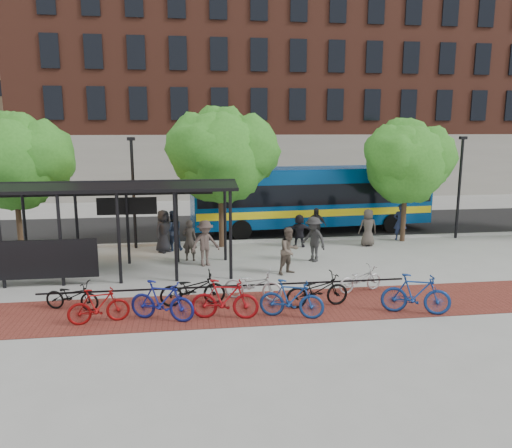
{
  "coord_description": "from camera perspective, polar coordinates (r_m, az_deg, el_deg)",
  "views": [
    {
      "loc": [
        -4.49,
        -19.7,
        5.55
      ],
      "look_at": [
        -1.74,
        0.5,
        1.6
      ],
      "focal_mm": 35.0,
      "sensor_mm": 36.0,
      "label": 1
    }
  ],
  "objects": [
    {
      "name": "curb",
      "position": [
        24.74,
        2.89,
        -1.87
      ],
      "size": [
        160.0,
        0.25,
        0.12
      ],
      "primitive_type": "cube",
      "color": "#B7B7B2",
      "rests_on": "ground"
    },
    {
      "name": "pedestrian_1",
      "position": [
        21.21,
        -7.58,
        -1.86
      ],
      "size": [
        0.73,
        0.58,
        1.76
      ],
      "primitive_type": "imported",
      "rotation": [
        0.0,
        0.0,
        2.86
      ],
      "color": "#36312B",
      "rests_on": "ground"
    },
    {
      "name": "pedestrian_7",
      "position": [
        25.95,
        16.15,
        0.22
      ],
      "size": [
        0.73,
        0.55,
        1.81
      ],
      "primitive_type": "imported",
      "rotation": [
        0.0,
        0.0,
        2.95
      ],
      "color": "#202A4C",
      "rests_on": "ground"
    },
    {
      "name": "pedestrian_9",
      "position": [
        21.02,
        6.59,
        -1.75
      ],
      "size": [
        1.29,
        1.41,
        1.9
      ],
      "primitive_type": "imported",
      "rotation": [
        0.0,
        0.0,
        5.33
      ],
      "color": "#2B2B2B",
      "rests_on": "ground"
    },
    {
      "name": "bike_7",
      "position": [
        14.91,
        4.1,
        -8.53
      ],
      "size": [
        2.01,
        1.16,
        1.16
      ],
      "primitive_type": "imported",
      "rotation": [
        0.0,
        0.0,
        1.23
      ],
      "color": "navy",
      "rests_on": "ground"
    },
    {
      "name": "bus",
      "position": [
        26.99,
        6.33,
        3.3
      ],
      "size": [
        12.95,
        3.75,
        3.45
      ],
      "rotation": [
        0.0,
        0.0,
        0.07
      ],
      "color": "navy",
      "rests_on": "ground"
    },
    {
      "name": "pedestrian_2",
      "position": [
        23.06,
        -9.52,
        -0.74
      ],
      "size": [
        1.04,
        0.9,
        1.86
      ],
      "primitive_type": "imported",
      "rotation": [
        0.0,
        0.0,
        3.38
      ],
      "color": "#202F4C",
      "rests_on": "ground"
    },
    {
      "name": "bike_0",
      "position": [
        16.53,
        -20.28,
        -7.69
      ],
      "size": [
        1.84,
        1.08,
        0.91
      ],
      "primitive_type": "imported",
      "rotation": [
        0.0,
        0.0,
        1.28
      ],
      "color": "black",
      "rests_on": "ground"
    },
    {
      "name": "bike_11",
      "position": [
        15.92,
        17.81,
        -7.63
      ],
      "size": [
        2.13,
        1.23,
        1.24
      ],
      "primitive_type": "imported",
      "rotation": [
        0.0,
        0.0,
        1.23
      ],
      "color": "navy",
      "rests_on": "ground"
    },
    {
      "name": "ground",
      "position": [
        20.96,
        4.91,
        -4.43
      ],
      "size": [
        160.0,
        160.0,
        0.0
      ],
      "primitive_type": "plane",
      "color": "#9E9E99",
      "rests_on": "ground"
    },
    {
      "name": "pedestrian_8",
      "position": [
        19.16,
        3.83,
        -3.07
      ],
      "size": [
        1.11,
        1.04,
        1.82
      ],
      "primitive_type": "imported",
      "rotation": [
        0.0,
        0.0,
        0.53
      ],
      "color": "brown",
      "rests_on": "ground"
    },
    {
      "name": "lamp_post_left",
      "position": [
        23.61,
        -13.84,
        3.83
      ],
      "size": [
        0.35,
        0.2,
        5.12
      ],
      "color": "black",
      "rests_on": "ground"
    },
    {
      "name": "bus_shelter",
      "position": [
        19.73,
        -18.36,
        2.98
      ],
      "size": [
        10.6,
        3.07,
        3.6
      ],
      "color": "black",
      "rests_on": "ground"
    },
    {
      "name": "bike_5",
      "position": [
        14.81,
        -3.57,
        -8.58
      ],
      "size": [
        2.07,
        0.91,
        1.2
      ],
      "primitive_type": "imported",
      "rotation": [
        0.0,
        0.0,
        1.39
      ],
      "color": "maroon",
      "rests_on": "ground"
    },
    {
      "name": "building_brick",
      "position": [
        48.15,
        10.19,
        16.11
      ],
      "size": [
        55.0,
        14.0,
        20.0
      ],
      "primitive_type": "cube",
      "color": "brown",
      "rests_on": "ground"
    },
    {
      "name": "pedestrian_5",
      "position": [
        23.55,
        4.96,
        -0.76
      ],
      "size": [
        1.5,
        0.65,
        1.56
      ],
      "primitive_type": "imported",
      "rotation": [
        0.0,
        0.0,
        3.01
      ],
      "color": "black",
      "rests_on": "ground"
    },
    {
      "name": "bike_3",
      "position": [
        14.92,
        -10.69,
        -8.62
      ],
      "size": [
        2.06,
        1.28,
        1.2
      ],
      "primitive_type": "imported",
      "rotation": [
        0.0,
        0.0,
        1.18
      ],
      "color": "navy",
      "rests_on": "ground"
    },
    {
      "name": "pedestrian_0",
      "position": [
        22.83,
        -10.53,
        -0.8
      ],
      "size": [
        1.1,
        1.11,
        1.93
      ],
      "primitive_type": "imported",
      "rotation": [
        0.0,
        0.0,
        0.82
      ],
      "color": "black",
      "rests_on": "ground"
    },
    {
      "name": "tree_a",
      "position": [
        24.25,
        -25.75,
        6.79
      ],
      "size": [
        4.9,
        4.0,
        6.18
      ],
      "color": "#382619",
      "rests_on": "ground"
    },
    {
      "name": "bike_1",
      "position": [
        15.18,
        -17.55,
        -8.91
      ],
      "size": [
        1.8,
        0.81,
        1.04
      ],
      "primitive_type": "imported",
      "rotation": [
        0.0,
        0.0,
        1.76
      ],
      "color": "maroon",
      "rests_on": "ground"
    },
    {
      "name": "tree_b",
      "position": [
        23.13,
        -3.86,
        8.24
      ],
      "size": [
        5.15,
        4.2,
        6.47
      ],
      "color": "#382619",
      "rests_on": "ground"
    },
    {
      "name": "bike_8",
      "position": [
        15.88,
        6.98,
        -7.51
      ],
      "size": [
        2.13,
        0.97,
        1.08
      ],
      "primitive_type": "imported",
      "rotation": [
        0.0,
        0.0,
        1.7
      ],
      "color": "black",
      "rests_on": "ground"
    },
    {
      "name": "bike_rack_rail",
      "position": [
        16.61,
        -3.24,
        -8.58
      ],
      "size": [
        12.0,
        0.05,
        0.95
      ],
      "primitive_type": "cube",
      "color": "black",
      "rests_on": "ground"
    },
    {
      "name": "pedestrian_6",
      "position": [
        24.24,
        12.67,
        -0.4
      ],
      "size": [
        0.87,
        0.58,
        1.77
      ],
      "primitive_type": "imported",
      "rotation": [
        0.0,
        0.0,
        3.13
      ],
      "color": "#474039",
      "rests_on": "ground"
    },
    {
      "name": "brick_strip",
      "position": [
        15.91,
        1.76,
        -9.45
      ],
      "size": [
        24.0,
        3.0,
        0.01
      ],
      "primitive_type": "cube",
      "color": "maroon",
      "rests_on": "ground"
    },
    {
      "name": "bike_4",
      "position": [
        16.01,
        -7.25,
        -7.36
      ],
      "size": [
        2.1,
        0.84,
        1.08
      ],
      "primitive_type": "imported",
      "rotation": [
        0.0,
        0.0,
        1.63
      ],
      "color": "black",
      "rests_on": "ground"
    },
    {
      "name": "asphalt_street",
      "position": [
        28.61,
        1.42,
        -0.21
      ],
      "size": [
        160.0,
        8.0,
        0.01
      ],
      "primitive_type": "cube",
      "color": "black",
      "rests_on": "ground"
    },
    {
      "name": "building_tower",
      "position": [
        61.53,
        -19.58,
        19.21
      ],
      "size": [
        22.0,
        22.0,
        30.0
      ],
      "primitive_type": "cube",
      "color": "#7A664C",
      "rests_on": "ground"
    },
    {
      "name": "lamp_post_right",
      "position": [
        27.07,
        22.24,
        4.21
      ],
      "size": [
        0.35,
        0.2,
        5.12
      ],
      "color": "black",
      "rests_on": "ground"
    },
    {
      "name": "pedestrian_4",
      "position": [
        24.44,
        6.84,
        -0.16
      ],
      "size": [
        1.1,
        0.7,
        1.73
      ],
      "primitive_type": "imported",
      "rotation": [
        0.0,
        0.0,
        5.98
      ],
      "color": "#262626",
      "rests_on": "ground"
    },
    {
      "name": "pedestrian_3",
      "position": [
        20.34,
        -5.83,
        -2.2
      ],
      "size": [
        1.38,
        1.07,
        1.87
      ],
      "primitive_type": "imported",
      "rotation": [
        0.0,
        0.0,
        0.35
      ],
      "color": "#51423C",
      "rests_on": "ground"
    },
    {
      "name": "bike_6",
      "position": [
        16.41,
        -0.35,
        -6.92
      ],
      "size": [
        2.06,
        1.31,
        1.02
      ],
      "primitive_type": "imported",
      "rotation": [
        0.0,
        0.0,
        1.22
      ],
      "color": "#B5B4B7",
      "rests_on": "ground"
    },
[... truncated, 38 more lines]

